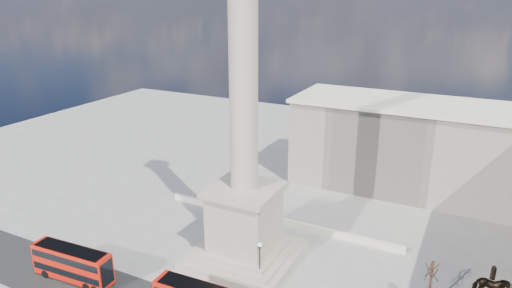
% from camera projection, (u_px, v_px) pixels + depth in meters
% --- Properties ---
extents(ground, '(180.00, 180.00, 0.00)m').
position_uv_depth(ground, '(227.00, 276.00, 59.81)').
color(ground, gray).
rests_on(ground, ground).
extents(nelsons_column, '(14.00, 14.00, 49.85)m').
position_uv_depth(nelsons_column, '(244.00, 172.00, 59.91)').
color(nelsons_column, '#A69E8A').
rests_on(nelsons_column, ground).
extents(balustrade_wall, '(40.00, 0.60, 1.10)m').
position_uv_depth(balustrade_wall, '(277.00, 220.00, 73.17)').
color(balustrade_wall, beige).
rests_on(balustrade_wall, ground).
extents(building_northeast, '(51.00, 17.00, 16.60)m').
position_uv_depth(building_northeast, '(433.00, 149.00, 82.43)').
color(building_northeast, beige).
rests_on(building_northeast, ground).
extents(red_bus_a, '(11.37, 3.25, 4.56)m').
position_uv_depth(red_bus_a, '(73.00, 264.00, 58.34)').
color(red_bus_a, red).
rests_on(red_bus_a, ground).
extents(victorian_lamp, '(0.49, 0.49, 5.70)m').
position_uv_depth(victorian_lamp, '(260.00, 259.00, 57.51)').
color(victorian_lamp, black).
rests_on(victorian_lamp, ground).
extents(bare_tree_mid, '(1.83, 1.83, 6.95)m').
position_uv_depth(bare_tree_mid, '(432.00, 270.00, 51.71)').
color(bare_tree_mid, '#332319').
rests_on(bare_tree_mid, ground).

